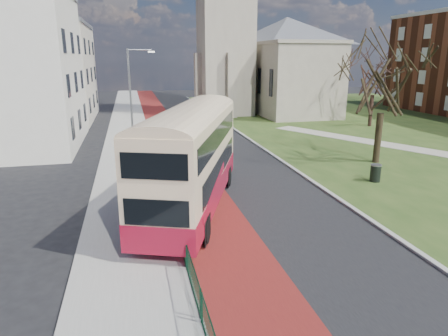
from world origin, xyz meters
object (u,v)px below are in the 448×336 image
object	(u,v)px
streetlamp	(132,95)
litter_bin	(375,173)
bus	(192,155)
winter_tree_near	(385,72)
winter_tree_far	(375,70)

from	to	relation	value
streetlamp	litter_bin	world-z (taller)	streetlamp
bus	winter_tree_near	world-z (taller)	winter_tree_near
streetlamp	bus	size ratio (longest dim) A/B	0.65
streetlamp	winter_tree_near	xyz separation A→B (m)	(17.08, -7.87, 1.85)
streetlamp	winter_tree_far	bearing A→B (deg)	14.03
litter_bin	bus	bearing A→B (deg)	-170.35
streetlamp	winter_tree_far	world-z (taller)	winter_tree_far
winter_tree_far	litter_bin	xyz separation A→B (m)	(-11.47, -18.51, -5.59)
winter_tree_far	litter_bin	distance (m)	22.48
litter_bin	winter_tree_far	bearing A→B (deg)	58.22
streetlamp	winter_tree_near	bearing A→B (deg)	-24.74
streetlamp	bus	bearing A→B (deg)	-79.67
streetlamp	litter_bin	xyz separation A→B (m)	(14.25, -12.09, -4.01)
streetlamp	winter_tree_near	world-z (taller)	winter_tree_near
bus	streetlamp	bearing A→B (deg)	121.12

